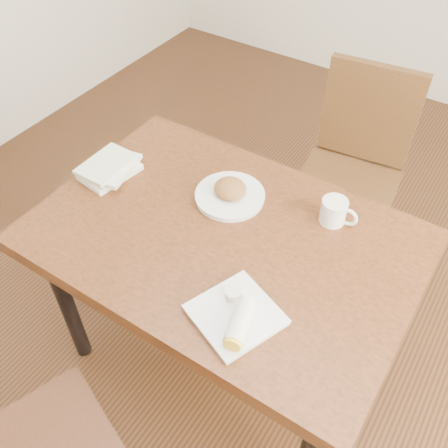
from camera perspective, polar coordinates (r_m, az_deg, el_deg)
The scene contains 7 objects.
ground at distance 2.23m, azimuth 0.00°, elevation -14.57°, with size 4.00×5.00×0.01m, color #472814.
table at distance 1.68m, azimuth 0.00°, elevation -3.14°, with size 1.23×0.84×0.75m.
chair_far at distance 2.29m, azimuth 14.69°, elevation 7.01°, with size 0.47×0.47×0.95m.
plate_scone at distance 1.72m, azimuth 0.69°, elevation 3.53°, with size 0.24×0.24×0.08m.
coffee_mug at distance 1.67m, azimuth 12.55°, elevation 1.44°, with size 0.13×0.09×0.09m.
plate_burrito at distance 1.39m, azimuth 1.49°, elevation -10.56°, with size 0.29×0.29×0.07m.
book_stack at distance 1.86m, azimuth -12.89°, elevation 6.21°, with size 0.18×0.23×0.05m.
Camera 1 is at (0.60, -0.92, 1.93)m, focal length 40.00 mm.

